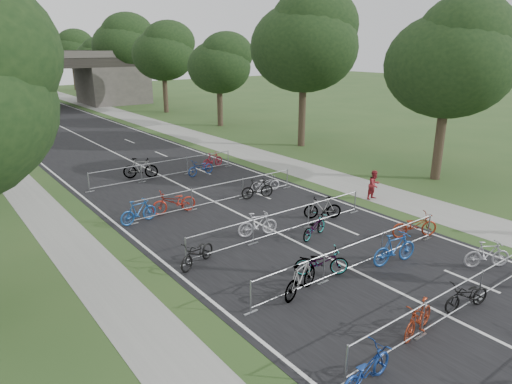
% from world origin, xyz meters
% --- Properties ---
extents(road, '(11.00, 140.00, 0.01)m').
position_xyz_m(road, '(0.00, 50.00, 0.01)').
color(road, black).
rests_on(road, ground).
extents(sidewalk_right, '(3.00, 140.00, 0.01)m').
position_xyz_m(sidewalk_right, '(8.00, 50.00, 0.01)').
color(sidewalk_right, gray).
rests_on(sidewalk_right, ground).
extents(lane_markings, '(0.12, 140.00, 0.00)m').
position_xyz_m(lane_markings, '(0.00, 50.00, 0.00)').
color(lane_markings, silver).
rests_on(lane_markings, ground).
extents(overpass_bridge, '(31.00, 8.00, 7.05)m').
position_xyz_m(overpass_bridge, '(0.00, 65.00, 3.53)').
color(overpass_bridge, '#413E3A').
rests_on(overpass_bridge, ground).
extents(tree_right_0, '(7.17, 7.17, 10.93)m').
position_xyz_m(tree_right_0, '(13.11, 15.93, 6.92)').
color(tree_right_0, '#33261C').
rests_on(tree_right_0, ground).
extents(tree_right_1, '(8.18, 8.18, 12.47)m').
position_xyz_m(tree_right_1, '(13.11, 27.93, 7.90)').
color(tree_right_1, '#33261C').
rests_on(tree_right_1, ground).
extents(tree_right_2, '(6.16, 6.16, 9.39)m').
position_xyz_m(tree_right_2, '(13.11, 39.93, 5.95)').
color(tree_right_2, '#33261C').
rests_on(tree_right_2, ground).
extents(tree_right_3, '(7.17, 7.17, 10.93)m').
position_xyz_m(tree_right_3, '(13.11, 51.93, 6.92)').
color(tree_right_3, '#33261C').
rests_on(tree_right_3, ground).
extents(tree_right_4, '(8.18, 8.18, 12.47)m').
position_xyz_m(tree_right_4, '(13.11, 63.93, 7.90)').
color(tree_right_4, '#33261C').
rests_on(tree_right_4, ground).
extents(tree_right_5, '(6.16, 6.16, 9.39)m').
position_xyz_m(tree_right_5, '(13.11, 75.93, 5.95)').
color(tree_right_5, '#33261C').
rests_on(tree_right_5, ground).
extents(tree_right_6, '(7.17, 7.17, 10.93)m').
position_xyz_m(tree_right_6, '(13.11, 87.93, 6.92)').
color(tree_right_6, '#33261C').
rests_on(tree_right_6, ground).
extents(barrier_row_2, '(9.70, 0.08, 1.10)m').
position_xyz_m(barrier_row_2, '(0.00, 7.20, 0.55)').
color(barrier_row_2, '#96999E').
rests_on(barrier_row_2, ground).
extents(barrier_row_3, '(9.70, 0.08, 1.10)m').
position_xyz_m(barrier_row_3, '(0.00, 11.00, 0.55)').
color(barrier_row_3, '#96999E').
rests_on(barrier_row_3, ground).
extents(barrier_row_4, '(9.70, 0.08, 1.10)m').
position_xyz_m(barrier_row_4, '(0.00, 15.00, 0.55)').
color(barrier_row_4, '#96999E').
rests_on(barrier_row_4, ground).
extents(barrier_row_5, '(9.70, 0.08, 1.10)m').
position_xyz_m(barrier_row_5, '(0.00, 20.00, 0.55)').
color(barrier_row_5, '#96999E').
rests_on(barrier_row_5, ground).
extents(barrier_row_6, '(9.70, 0.08, 1.10)m').
position_xyz_m(barrier_row_6, '(0.00, 26.00, 0.55)').
color(barrier_row_6, '#96999E').
rests_on(barrier_row_6, ground).
extents(bike_8, '(1.93, 0.83, 0.99)m').
position_xyz_m(bike_8, '(-4.30, 6.86, 0.49)').
color(bike_8, navy).
rests_on(bike_8, ground).
extents(bike_9, '(1.77, 0.79, 1.03)m').
position_xyz_m(bike_9, '(-1.52, 7.34, 0.51)').
color(bike_9, maroon).
rests_on(bike_9, ground).
extents(bike_10, '(1.84, 0.96, 0.92)m').
position_xyz_m(bike_10, '(0.78, 7.19, 0.46)').
color(bike_10, black).
rests_on(bike_10, ground).
extents(bike_11, '(1.71, 1.32, 1.03)m').
position_xyz_m(bike_11, '(3.99, 8.24, 0.51)').
color(bike_11, '#A2A1A9').
rests_on(bike_11, ground).
extents(bike_12, '(2.02, 1.11, 1.17)m').
position_xyz_m(bike_12, '(-2.67, 10.91, 0.58)').
color(bike_12, '#96999E').
rests_on(bike_12, ground).
extents(bike_13, '(1.98, 1.61, 1.01)m').
position_xyz_m(bike_13, '(-1.21, 11.45, 0.50)').
color(bike_13, '#96999E').
rests_on(bike_13, ground).
extents(bike_14, '(2.07, 0.89, 1.20)m').
position_xyz_m(bike_14, '(1.58, 10.45, 0.60)').
color(bike_14, '#1C4D9E').
rests_on(bike_14, ground).
extents(bike_15, '(2.11, 1.51, 1.06)m').
position_xyz_m(bike_15, '(4.30, 11.48, 0.53)').
color(bike_15, maroon).
rests_on(bike_15, ground).
extents(bike_16, '(1.98, 1.33, 0.98)m').
position_xyz_m(bike_16, '(-4.30, 14.69, 0.49)').
color(bike_16, black).
rests_on(bike_16, ground).
extents(bike_17, '(1.83, 0.97, 1.06)m').
position_xyz_m(bike_17, '(-0.89, 15.54, 0.53)').
color(bike_17, '#B6B6BE').
rests_on(bike_17, ground).
extents(bike_18, '(1.86, 1.10, 0.93)m').
position_xyz_m(bike_18, '(0.92, 14.00, 0.46)').
color(bike_18, '#96999E').
rests_on(bike_18, ground).
extents(bike_19, '(1.74, 1.37, 1.05)m').
position_xyz_m(bike_19, '(2.76, 15.35, 0.53)').
color(bike_19, '#96999E').
rests_on(bike_19, ground).
extents(bike_20, '(1.89, 0.75, 1.10)m').
position_xyz_m(bike_20, '(-4.30, 19.99, 0.55)').
color(bike_20, '#1D51A0').
rests_on(bike_20, ground).
extents(bike_21, '(2.25, 1.08, 1.13)m').
position_xyz_m(bike_21, '(-2.42, 20.17, 0.57)').
color(bike_21, '#A02517').
rests_on(bike_21, ground).
extents(bike_22, '(1.84, 0.98, 1.07)m').
position_xyz_m(bike_22, '(2.12, 19.52, 0.53)').
color(bike_22, black).
rests_on(bike_22, ground).
extents(bike_23, '(1.77, 1.03, 0.88)m').
position_xyz_m(bike_23, '(3.27, 20.30, 0.44)').
color(bike_23, '#AEAEB6').
rests_on(bike_23, ground).
extents(bike_25, '(2.10, 1.54, 1.25)m').
position_xyz_m(bike_25, '(-1.22, 26.85, 0.63)').
color(bike_25, '#96999E').
rests_on(bike_25, ground).
extents(bike_26, '(1.93, 0.85, 0.98)m').
position_xyz_m(bike_26, '(2.04, 25.21, 0.49)').
color(bike_26, navy).
rests_on(bike_26, ground).
extents(bike_27, '(1.72, 0.73, 1.00)m').
position_xyz_m(bike_27, '(3.65, 26.42, 0.50)').
color(bike_27, maroon).
rests_on(bike_27, ground).
extents(pedestrian_b, '(0.77, 0.60, 1.56)m').
position_xyz_m(pedestrian_b, '(6.92, 15.75, 0.78)').
color(pedestrian_b, maroon).
rests_on(pedestrian_b, ground).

